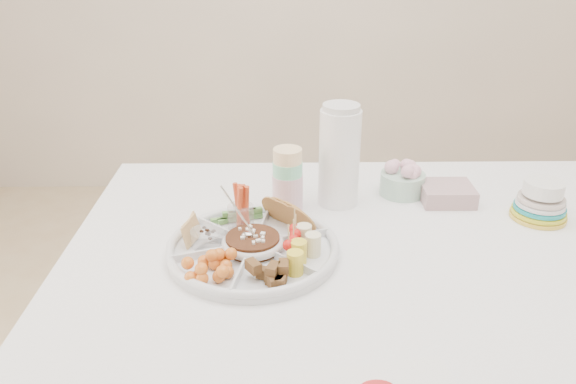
{
  "coord_description": "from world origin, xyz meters",
  "views": [
    {
      "loc": [
        -0.27,
        -1.11,
        1.42
      ],
      "look_at": [
        -0.25,
        0.07,
        0.87
      ],
      "focal_mm": 35.0,
      "sensor_mm": 36.0,
      "label": 1
    }
  ],
  "objects_px": {
    "dining_table": "(385,372)",
    "plate_stack": "(541,202)",
    "party_tray": "(253,246)",
    "thermos": "(339,154)"
  },
  "relations": [
    {
      "from": "party_tray",
      "to": "plate_stack",
      "type": "height_order",
      "value": "plate_stack"
    },
    {
      "from": "party_tray",
      "to": "plate_stack",
      "type": "relative_size",
      "value": 2.77
    },
    {
      "from": "dining_table",
      "to": "plate_stack",
      "type": "bearing_deg",
      "value": 19.08
    },
    {
      "from": "plate_stack",
      "to": "party_tray",
      "type": "bearing_deg",
      "value": -167.01
    },
    {
      "from": "party_tray",
      "to": "plate_stack",
      "type": "bearing_deg",
      "value": 12.99
    },
    {
      "from": "plate_stack",
      "to": "thermos",
      "type": "bearing_deg",
      "value": 168.96
    },
    {
      "from": "dining_table",
      "to": "thermos",
      "type": "relative_size",
      "value": 5.53
    },
    {
      "from": "party_tray",
      "to": "thermos",
      "type": "relative_size",
      "value": 1.38
    },
    {
      "from": "dining_table",
      "to": "thermos",
      "type": "bearing_deg",
      "value": 116.69
    },
    {
      "from": "dining_table",
      "to": "party_tray",
      "type": "relative_size",
      "value": 4.0
    }
  ]
}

